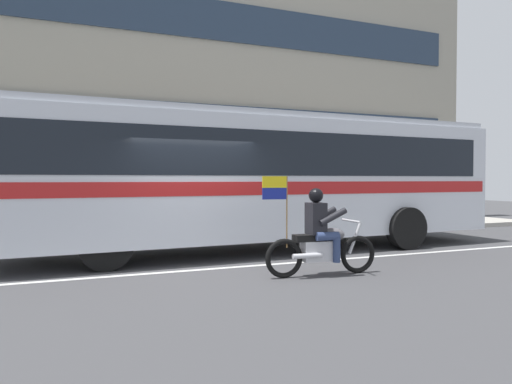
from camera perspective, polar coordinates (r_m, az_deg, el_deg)
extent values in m
plane|color=#3D3D3F|center=(9.84, -7.42, -8.56)|extent=(60.00, 60.00, 0.00)
cube|color=#A39E93|center=(14.77, -12.67, -4.91)|extent=(28.00, 3.80, 0.15)
cube|color=silver|center=(9.28, -6.43, -9.16)|extent=(26.60, 0.14, 0.01)
cube|color=gray|center=(17.31, -14.14, 13.25)|extent=(28.00, 0.80, 10.50)
cube|color=#233347|center=(16.62, -13.88, 8.23)|extent=(25.76, 0.10, 1.40)
cube|color=#233347|center=(17.44, -13.96, 20.31)|extent=(25.76, 0.10, 1.40)
cube|color=silver|center=(11.51, 0.85, 1.57)|extent=(12.18, 3.05, 2.70)
cube|color=black|center=(11.52, 0.86, 4.30)|extent=(11.22, 3.05, 0.96)
cube|color=red|center=(11.51, 0.85, 0.57)|extent=(11.94, 3.07, 0.28)
cube|color=#ADB1BA|center=(11.60, 0.86, 8.55)|extent=(11.93, 2.91, 0.16)
cylinder|color=black|center=(9.49, -17.45, -5.82)|extent=(1.04, 0.30, 1.04)
cylinder|color=black|center=(12.33, 17.47, -4.13)|extent=(1.04, 0.30, 1.04)
torus|color=black|center=(9.05, 12.01, -7.26)|extent=(0.70, 0.15, 0.69)
torus|color=black|center=(8.42, 3.36, -7.88)|extent=(0.70, 0.15, 0.69)
cube|color=silver|center=(8.67, 7.55, -6.95)|extent=(0.66, 0.33, 0.36)
ellipsoid|color=#59565B|center=(8.75, 9.03, -5.04)|extent=(0.50, 0.32, 0.24)
cube|color=black|center=(8.56, 6.34, -5.44)|extent=(0.58, 0.30, 0.12)
cylinder|color=silver|center=(8.98, 11.69, -5.39)|extent=(0.28, 0.08, 0.58)
cylinder|color=silver|center=(8.90, 11.25, -3.38)|extent=(0.09, 0.64, 0.04)
cylinder|color=silver|center=(8.41, 6.16, -7.56)|extent=(0.56, 0.13, 0.09)
cube|color=black|center=(8.58, 7.14, -3.14)|extent=(0.31, 0.38, 0.56)
sphere|color=black|center=(8.55, 7.15, -0.41)|extent=(0.26, 0.26, 0.26)
cylinder|color=navy|center=(8.83, 7.46, -4.97)|extent=(0.43, 0.18, 0.15)
cylinder|color=navy|center=(8.94, 8.50, -6.44)|extent=(0.13, 0.13, 0.46)
cylinder|color=navy|center=(8.51, 8.51, -5.22)|extent=(0.43, 0.18, 0.15)
cylinder|color=navy|center=(8.62, 9.58, -6.74)|extent=(0.13, 0.13, 0.46)
cylinder|color=black|center=(8.86, 7.99, -2.74)|extent=(0.53, 0.15, 0.32)
cylinder|color=black|center=(8.50, 9.18, -2.92)|extent=(0.53, 0.15, 0.32)
cylinder|color=olive|center=(8.35, 3.69, -2.40)|extent=(0.02, 0.02, 1.25)
cube|color=yellow|center=(8.25, 2.21, 1.20)|extent=(0.44, 0.06, 0.20)
cube|color=navy|center=(8.25, 2.21, -0.19)|extent=(0.44, 0.06, 0.20)
cylinder|color=red|center=(14.75, 0.07, -3.46)|extent=(0.22, 0.22, 0.58)
sphere|color=red|center=(14.73, 0.07, -2.06)|extent=(0.20, 0.20, 0.20)
cylinder|color=red|center=(14.62, 0.28, -3.39)|extent=(0.09, 0.10, 0.09)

